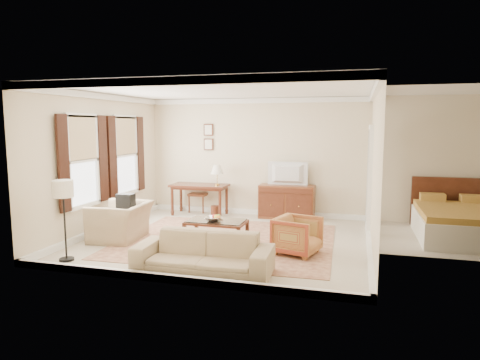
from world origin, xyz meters
The scene contains 21 objects.
room_shell centered at (0.00, 0.00, 2.47)m, with size 5.51×5.01×2.91m.
annex_bedroom centered at (4.49, 1.15, 0.34)m, with size 3.00×2.70×2.90m.
window_front centered at (-2.70, -0.70, 1.55)m, with size 0.12×1.56×1.80m, color #CCB284, non-canonical shape.
window_rear centered at (-2.70, 0.90, 1.55)m, with size 0.12×1.56×1.80m, color #CCB284, non-canonical shape.
doorway centered at (2.71, 1.50, 1.08)m, with size 0.10×1.12×2.25m, color white, non-canonical shape.
rug centered at (0.04, -0.11, 0.01)m, with size 4.07×3.49×0.01m, color brown.
writing_desk centered at (-1.33, 2.05, 0.66)m, with size 1.41×0.70×0.77m.
desk_chair centered at (-1.50, 2.40, 0.53)m, with size 0.45×0.45×1.05m, color brown, non-canonical shape.
desk_lamp centered at (-0.87, 2.05, 1.02)m, with size 0.32×0.32×0.50m, color silver, non-canonical shape.
framed_prints centered at (-1.23, 2.47, 1.94)m, with size 0.25×0.04×0.68m, color #522617, non-canonical shape.
sideboard centered at (0.84, 2.22, 0.40)m, with size 1.32×0.51×0.81m, color brown.
tv centered at (0.84, 2.20, 1.27)m, with size 0.92×0.53×0.12m, color black.
coffee_table centered at (-0.07, -0.42, 0.36)m, with size 1.12×0.67×0.47m.
fruit_bowl centered at (-0.11, -0.47, 0.52)m, with size 0.42×0.42×0.10m, color silver.
book_a centered at (-0.20, -0.37, 0.18)m, with size 0.28×0.04×0.38m, color brown.
book_b centered at (0.10, -0.42, 0.18)m, with size 0.28×0.03×0.38m, color brown.
striped_armchair centered at (1.49, -0.61, 0.36)m, with size 0.71×0.66×0.73m, color #953620.
club_armchair centered at (-1.99, -0.58, 0.49)m, with size 1.12×0.73×0.98m, color tan.
backpack centered at (-1.91, -0.51, 0.74)m, with size 0.32×0.22×0.40m, color black.
sofa centered at (0.24, -1.95, 0.41)m, with size 2.09×0.61×0.82m, color tan.
floor_lamp centered at (-2.16, -2.00, 1.11)m, with size 0.33×0.33×1.35m.
Camera 1 is at (2.46, -7.87, 2.24)m, focal length 32.00 mm.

